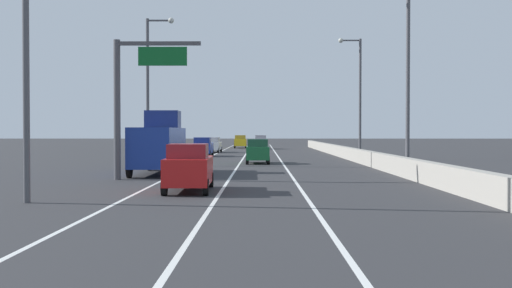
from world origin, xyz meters
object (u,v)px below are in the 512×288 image
(lamp_post_left_mid, at_px, (151,82))
(lamp_post_left_near, at_px, (32,26))
(car_red_1, at_px, (189,168))
(box_truck, at_px, (159,145))
(car_yellow_5, at_px, (240,142))
(overhead_sign_gantry, at_px, (131,92))
(lamp_post_right_third, at_px, (358,91))
(car_green_0, at_px, (258,151))
(car_blue_4, at_px, (203,147))
(car_white_2, at_px, (213,145))
(lamp_post_right_second, at_px, (404,68))
(car_silver_3, at_px, (261,142))

(lamp_post_left_mid, bearing_deg, lamp_post_left_near, -89.69)
(lamp_post_left_mid, bearing_deg, car_red_1, -75.22)
(car_red_1, height_order, box_truck, box_truck)
(car_yellow_5, bearing_deg, overhead_sign_gantry, -93.40)
(lamp_post_right_third, relative_size, box_truck, 1.40)
(car_green_0, relative_size, car_blue_4, 1.05)
(lamp_post_left_near, height_order, box_truck, lamp_post_left_near)
(car_red_1, relative_size, car_white_2, 0.97)
(lamp_post_right_third, bearing_deg, car_white_2, 128.33)
(lamp_post_right_second, xyz_separation_m, car_white_2, (-14.44, 39.05, -5.43))
(lamp_post_right_second, xyz_separation_m, car_yellow_5, (-11.70, 59.48, -5.37))
(car_red_1, height_order, car_silver_3, car_red_1)
(lamp_post_right_second, xyz_separation_m, car_silver_3, (-8.51, 54.35, -5.35))
(overhead_sign_gantry, relative_size, lamp_post_left_near, 0.67)
(overhead_sign_gantry, height_order, car_red_1, overhead_sign_gantry)
(lamp_post_left_near, relative_size, car_silver_3, 2.37)
(car_green_0, bearing_deg, lamp_post_left_mid, -158.93)
(car_white_2, relative_size, car_silver_3, 1.01)
(lamp_post_right_second, bearing_deg, car_silver_3, 98.90)
(box_truck, bearing_deg, car_white_2, 89.61)
(lamp_post_right_second, height_order, car_white_2, lamp_post_right_second)
(car_silver_3, distance_m, box_truck, 53.69)
(lamp_post_right_second, distance_m, car_yellow_5, 60.85)
(lamp_post_left_near, distance_m, car_red_1, 8.55)
(lamp_post_right_third, distance_m, car_yellow_5, 41.48)
(overhead_sign_gantry, bearing_deg, car_silver_3, 83.17)
(lamp_post_right_third, relative_size, car_yellow_5, 2.55)
(car_silver_3, relative_size, car_yellow_5, 1.08)
(overhead_sign_gantry, height_order, car_blue_4, overhead_sign_gantry)
(overhead_sign_gantry, xyz_separation_m, car_green_0, (6.70, 16.71, -3.74))
(lamp_post_left_near, xyz_separation_m, car_yellow_5, (5.00, 73.66, -5.37))
(lamp_post_right_third, bearing_deg, lamp_post_right_second, -91.35)
(lamp_post_left_mid, relative_size, car_blue_4, 2.64)
(box_truck, bearing_deg, lamp_post_right_second, -3.99)
(car_red_1, height_order, car_yellow_5, car_red_1)
(car_green_0, xyz_separation_m, car_red_1, (-2.83, -23.09, 0.04))
(overhead_sign_gantry, height_order, box_truck, overhead_sign_gantry)
(lamp_post_right_third, height_order, car_green_0, lamp_post_right_third)
(car_green_0, relative_size, car_yellow_5, 1.02)
(car_silver_3, bearing_deg, car_red_1, -92.73)
(lamp_post_right_second, bearing_deg, car_yellow_5, 101.13)
(lamp_post_left_near, distance_m, car_blue_4, 41.86)
(car_silver_3, relative_size, car_blue_4, 1.11)
(lamp_post_right_third, bearing_deg, lamp_post_left_mid, -149.62)
(lamp_post_right_third, height_order, car_silver_3, lamp_post_right_third)
(lamp_post_left_near, height_order, car_blue_4, lamp_post_left_near)
(car_silver_3, xyz_separation_m, box_truck, (-6.19, -53.33, 0.76))
(lamp_post_right_third, bearing_deg, car_green_0, -142.65)
(lamp_post_right_third, bearing_deg, car_yellow_5, 107.22)
(car_green_0, bearing_deg, car_yellow_5, 93.66)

